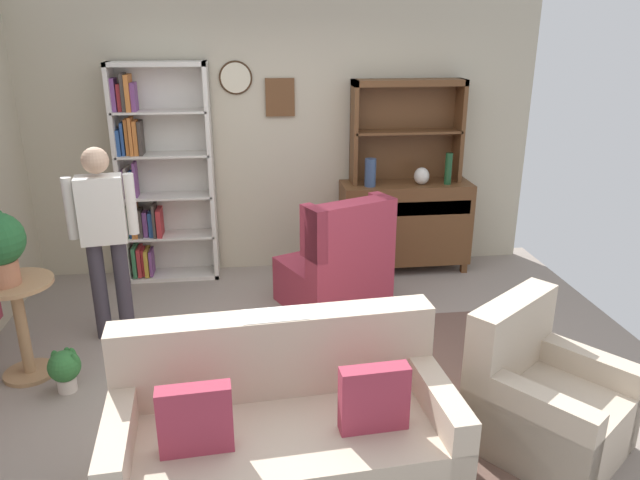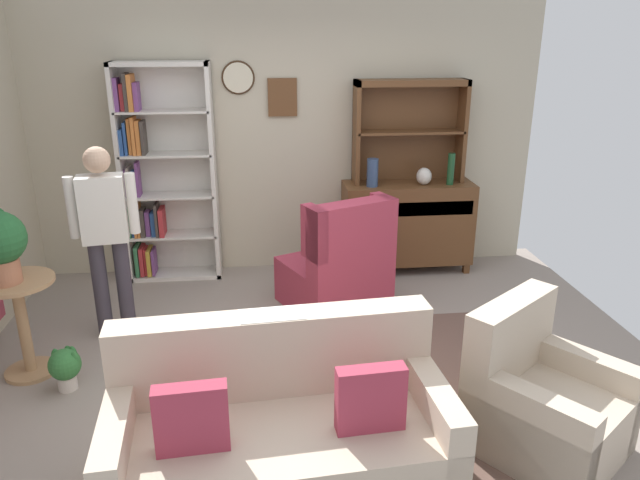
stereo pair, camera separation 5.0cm
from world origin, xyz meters
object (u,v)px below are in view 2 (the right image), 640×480
Objects in this scene: bottle_wine at (451,169)px; bookshelf at (160,178)px; potted_plant_small at (65,366)px; vase_round at (424,176)px; couch_floral at (280,434)px; wingback_chair at (339,270)px; sideboard_hutch at (409,117)px; person_reading at (106,230)px; armchair_floral at (542,404)px; plant_stand at (22,317)px; sideboard at (407,222)px; vase_tall at (372,173)px.

bookshelf is at bearing 176.48° from bottle_wine.
vase_round is at bearing 31.43° from potted_plant_small.
bottle_wine is at bearing 29.06° from potted_plant_small.
bookshelf is 6.89× the size of potted_plant_small.
couch_floral is 1.77× the size of wingback_chair.
vase_round is 0.56× the size of potted_plant_small.
person_reading is (-2.69, -1.24, -0.65)m from sideboard_hutch.
armchair_floral is 3.54m from plant_stand.
vase_round is 0.09× the size of couch_floral.
couch_floral is at bearing -71.86° from bookshelf.
sideboard is at bearing -90.00° from sideboard_hutch.
potted_plant_small is at bearing -143.74° from vase_tall.
vase_round reaches higher than wingback_chair.
bookshelf is 2.50m from sideboard_hutch.
sideboard_hutch reaches higher than bottle_wine.
sideboard is at bearing 27.40° from plant_stand.
vase_round is at bearing -3.37° from bookshelf.
potted_plant_small is at bearing -153.41° from wingback_chair.
sideboard is at bearing 92.50° from armchair_floral.
sideboard is 7.65× the size of vase_round.
sideboard_hutch is at bearing 65.06° from couch_floral.
wingback_chair reaches higher than armchair_floral.
sideboard_hutch is at bearing 126.48° from vase_round.
vase_round reaches higher than armchair_floral.
sideboard is 0.69m from bottle_wine.
vase_round is at bearing 20.67° from person_reading.
couch_floral is at bearing -115.74° from sideboard.
plant_stand is at bearing -156.38° from bottle_wine.
person_reading reaches higher than wingback_chair.
bookshelf is 1.98m from wingback_chair.
sideboard is 4.27× the size of potted_plant_small.
vase_tall is at bearing 179.34° from bottle_wine.
sideboard_hutch is at bearing 153.04° from bottle_wine.
vase_tall is 1.61× the size of vase_round.
sideboard_hutch is 3.83m from plant_stand.
sideboard_hutch reaches higher than person_reading.
vase_round is 3.02m from person_reading.
person_reading is (-2.30, -1.05, -0.15)m from vase_tall.
armchair_floral is at bearing 5.27° from couch_floral.
wingback_chair reaches higher than couch_floral.
potted_plant_small is at bearing -102.47° from bookshelf.
person_reading is (-2.69, -1.13, 0.40)m from sideboard.
bookshelf is 1.62× the size of sideboard.
person_reading reaches higher than bottle_wine.
bottle_wine is at bearing 32.98° from wingback_chair.
armchair_floral is at bearing -79.43° from vase_tall.
plant_stand is at bearing -152.60° from sideboard.
vase_tall is (-0.39, -0.08, 0.55)m from sideboard.
plant_stand is (-2.38, -0.78, 0.07)m from wingback_chair.
bottle_wine reaches higher than sideboard.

